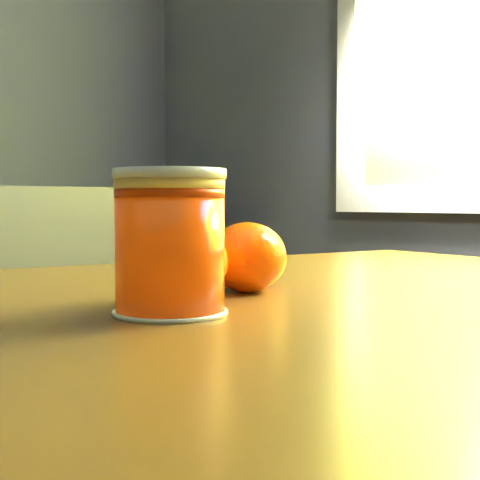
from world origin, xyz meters
TOP-DOWN VIEW (x-y plane):
  - table at (0.91, 0.05)m, footprint 1.07×0.77m
  - juice_glass at (0.82, 0.02)m, footprint 0.08×0.08m
  - orange_front at (0.93, 0.08)m, footprint 0.07×0.07m
  - orange_back at (0.96, 0.11)m, footprint 0.07×0.07m
  - orange_extra at (0.85, 0.05)m, footprint 0.08×0.08m

SIDE VIEW (x-z plane):
  - table at x=0.91m, z-range 0.29..1.07m
  - orange_back at x=0.96m, z-range 0.78..0.83m
  - orange_front at x=0.93m, z-range 0.78..0.84m
  - orange_extra at x=0.85m, z-range 0.78..0.84m
  - juice_glass at x=0.82m, z-range 0.78..0.88m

